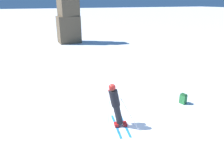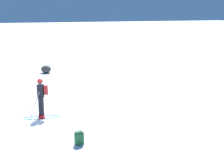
# 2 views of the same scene
# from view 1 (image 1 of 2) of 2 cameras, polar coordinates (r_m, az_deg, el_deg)

# --- Properties ---
(ground_plane) EXTENTS (300.00, 300.00, 0.00)m
(ground_plane) POSITION_cam_1_polar(r_m,az_deg,el_deg) (9.23, 6.35, -9.85)
(ground_plane) COLOR white
(skier) EXTENTS (1.26, 1.79, 1.86)m
(skier) POSITION_cam_1_polar(r_m,az_deg,el_deg) (8.42, 0.91, -4.94)
(skier) COLOR #1E7AC6
(skier) RESTS_ON ground
(rock_pillar) EXTENTS (2.48, 2.18, 8.68)m
(rock_pillar) POSITION_cam_1_polar(r_m,az_deg,el_deg) (26.77, -11.52, 18.23)
(rock_pillar) COLOR brown
(rock_pillar) RESTS_ON ground
(spare_backpack) EXTENTS (0.29, 0.34, 0.50)m
(spare_backpack) POSITION_cam_1_polar(r_m,az_deg,el_deg) (11.17, 18.10, -3.70)
(spare_backpack) COLOR #236633
(spare_backpack) RESTS_ON ground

